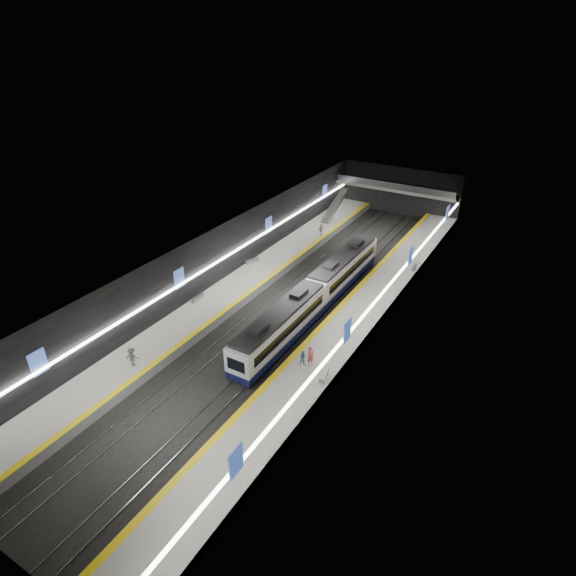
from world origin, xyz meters
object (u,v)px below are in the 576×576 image
Objects in this scene: passenger_right_a at (310,356)px; passenger_right_b at (303,358)px; train at (315,294)px; passenger_left_b at (132,357)px; bench_right_far at (414,267)px; escalator at (335,205)px; bench_left_near at (198,298)px; bench_left_far at (252,261)px; bench_right_near at (324,375)px; passenger_left_a at (321,230)px.

passenger_right_a is 0.69m from passenger_right_b.
train is 20.61m from passenger_left_b.
bench_right_far is 36.30m from passenger_left_b.
escalator is at bearing 140.46° from bench_right_far.
passenger_right_a reaches higher than passenger_right_b.
train is at bearing 28.64° from bench_left_near.
bench_left_far is at bearing -105.86° from passenger_left_b.
bench_right_near is (16.70, -36.89, -1.67)m from escalator.
bench_left_near is 0.88× the size of passenger_right_a.
passenger_right_b is at bearing -172.07° from passenger_left_b.
passenger_left_a reaches higher than bench_right_near.
passenger_left_b reaches higher than bench_right_far.
escalator is (-10.00, 25.93, 0.70)m from train.
bench_right_near reaches higher than bench_left_far.
bench_right_near is 2.53m from passenger_right_b.
passenger_left_b is (-13.52, -7.97, 0.16)m from passenger_right_b.
passenger_left_a is at bearing -114.10° from passenger_left_b.
bench_right_near is 1.01× the size of passenger_left_b.
escalator is 44.36m from passenger_left_b.
train reaches higher than passenger_right_a.
passenger_right_a reaches higher than passenger_left_b.
bench_left_far reaches higher than bench_right_far.
passenger_right_b is 0.83× the size of passenger_left_b.
passenger_right_b is 0.84× the size of passenger_left_a.
bench_left_near is at bearing 98.07° from passenger_right_a.
passenger_right_a is at bearing 48.36° from passenger_left_a.
train is 13.05m from bench_left_far.
bench_left_near is at bearing 124.51° from passenger_right_b.
escalator is 39.10m from passenger_right_b.
train is at bearing -139.21° from passenger_left_b.
passenger_left_b reaches higher than bench_right_near.
passenger_right_b reaches higher than bench_right_near.
train is 12.88m from bench_right_near.
escalator is 4.62× the size of bench_left_near.
bench_right_far is at bearing 63.50° from train.
passenger_left_a reaches higher than bench_right_far.
bench_right_far is 1.09× the size of passenger_right_b.
passenger_right_a is at bearing -6.43° from passenger_right_b.
escalator is at bearing 88.02° from bench_left_near.
bench_left_far is at bearing -95.47° from escalator.
bench_right_near is (18.70, -15.99, 0.00)m from bench_left_far.
passenger_right_a is 1.05× the size of passenger_left_b.
train is 17.75× the size of bench_right_far.
passenger_right_a reaches higher than bench_left_far.
escalator is 4.20× the size of bench_right_near.
bench_left_far is at bearing 69.47° from passenger_right_a.
bench_left_near is at bearing -67.61° from bench_left_far.
passenger_left_a is at bearing 101.14° from bench_right_near.
bench_right_near is 1.02× the size of passenger_left_a.
passenger_left_a is 0.99× the size of passenger_left_b.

